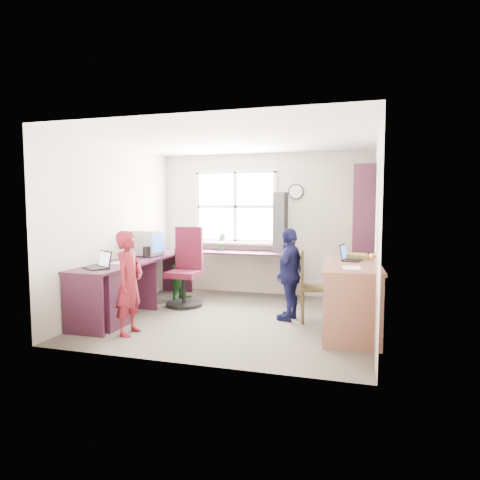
% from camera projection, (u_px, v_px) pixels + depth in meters
% --- Properties ---
extents(room, '(3.64, 3.44, 2.44)m').
position_uv_depth(room, '(238.00, 229.00, 5.78)').
color(room, '#474038').
rests_on(room, ground).
extents(l_desk, '(2.38, 2.95, 0.75)m').
position_uv_depth(l_desk, '(138.00, 284.00, 5.85)').
color(l_desk, '#3E192B').
rests_on(l_desk, ground).
extents(right_desk, '(0.74, 1.48, 0.83)m').
position_uv_depth(right_desk, '(352.00, 283.00, 5.16)').
color(right_desk, brown).
rests_on(right_desk, ground).
extents(bookshelf, '(0.30, 1.02, 2.10)m').
position_uv_depth(bookshelf, '(363.00, 241.00, 6.38)').
color(bookshelf, '#3E192B').
rests_on(bookshelf, ground).
extents(swivel_chair, '(0.56, 0.56, 1.19)m').
position_uv_depth(swivel_chair, '(186.00, 272.00, 6.53)').
color(swivel_chair, black).
rests_on(swivel_chair, ground).
extents(wooden_chair, '(0.47, 0.47, 0.95)m').
position_uv_depth(wooden_chair, '(311.00, 283.00, 5.63)').
color(wooden_chair, '#3C3014').
rests_on(wooden_chair, ground).
extents(crt_monitor, '(0.44, 0.40, 0.39)m').
position_uv_depth(crt_monitor, '(148.00, 243.00, 6.58)').
color(crt_monitor, '#9F9FA3').
rests_on(crt_monitor, l_desk).
extents(laptop_left, '(0.41, 0.39, 0.22)m').
position_uv_depth(laptop_left, '(100.00, 264.00, 5.33)').
color(laptop_left, black).
rests_on(laptop_left, l_desk).
extents(laptop_right, '(0.30, 0.34, 0.21)m').
position_uv_depth(laptop_right, '(349.00, 257.00, 5.43)').
color(laptop_right, black).
rests_on(laptop_right, right_desk).
extents(speaker_a, '(0.11, 0.11, 0.17)m').
position_uv_depth(speaker_a, '(147.00, 252.00, 6.36)').
color(speaker_a, black).
rests_on(speaker_a, l_desk).
extents(speaker_b, '(0.09, 0.09, 0.17)m').
position_uv_depth(speaker_b, '(161.00, 248.00, 6.93)').
color(speaker_b, black).
rests_on(speaker_b, l_desk).
extents(cd_tower, '(0.23, 0.21, 0.99)m').
position_uv_depth(cd_tower, '(280.00, 223.00, 6.99)').
color(cd_tower, black).
rests_on(cd_tower, l_desk).
extents(game_box, '(0.32, 0.32, 0.06)m').
position_uv_depth(game_box, '(355.00, 256.00, 5.62)').
color(game_box, red).
rests_on(game_box, right_desk).
extents(paper_a, '(0.23, 0.33, 0.00)m').
position_uv_depth(paper_a, '(122.00, 262.00, 5.86)').
color(paper_a, silver).
rests_on(paper_a, l_desk).
extents(paper_b, '(0.23, 0.30, 0.00)m').
position_uv_depth(paper_b, '(352.00, 268.00, 4.82)').
color(paper_b, silver).
rests_on(paper_b, right_desk).
extents(potted_plant, '(0.19, 0.17, 0.29)m').
position_uv_depth(potted_plant, '(221.00, 242.00, 7.30)').
color(potted_plant, '#2C6F39').
rests_on(potted_plant, l_desk).
extents(person_red, '(0.31, 0.46, 1.24)m').
position_uv_depth(person_red, '(129.00, 283.00, 5.07)').
color(person_red, maroon).
rests_on(person_red, ground).
extents(person_green, '(0.44, 0.56, 1.15)m').
position_uv_depth(person_green, '(185.00, 264.00, 6.90)').
color(person_green, '#2C6E2C').
rests_on(person_green, ground).
extents(person_navy, '(0.46, 0.77, 1.23)m').
position_uv_depth(person_navy, '(290.00, 274.00, 5.71)').
color(person_navy, '#161847').
rests_on(person_navy, ground).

